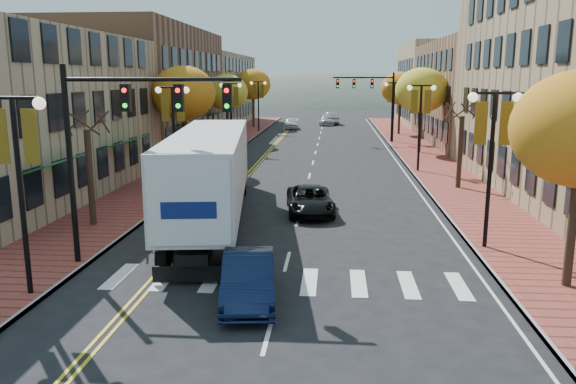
# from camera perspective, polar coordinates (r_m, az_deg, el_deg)

# --- Properties ---
(ground) EXTENTS (200.00, 200.00, 0.00)m
(ground) POSITION_cam_1_polar(r_m,az_deg,el_deg) (16.82, -1.26, -11.43)
(ground) COLOR black
(ground) RESTS_ON ground
(sidewalk_left) EXTENTS (4.00, 85.00, 0.15)m
(sidewalk_left) POSITION_cam_1_polar(r_m,az_deg,el_deg) (49.48, -7.74, 3.97)
(sidewalk_left) COLOR brown
(sidewalk_left) RESTS_ON ground
(sidewalk_right) EXTENTS (4.00, 85.00, 0.15)m
(sidewalk_right) POSITION_cam_1_polar(r_m,az_deg,el_deg) (48.88, 13.38, 3.66)
(sidewalk_right) COLOR brown
(sidewalk_right) RESTS_ON ground
(building_left_mid) EXTENTS (12.00, 24.00, 11.00)m
(building_left_mid) POSITION_cam_1_polar(r_m,az_deg,el_deg) (54.67, -15.44, 10.08)
(building_left_mid) COLOR brown
(building_left_mid) RESTS_ON ground
(building_left_far) EXTENTS (12.00, 26.00, 9.50)m
(building_left_far) POSITION_cam_1_polar(r_m,az_deg,el_deg) (78.65, -9.12, 10.15)
(building_left_far) COLOR #9E8966
(building_left_far) RESTS_ON ground
(building_right_mid) EXTENTS (15.00, 24.00, 10.00)m
(building_right_mid) POSITION_cam_1_polar(r_m,az_deg,el_deg) (59.83, 21.40, 9.33)
(building_right_mid) COLOR brown
(building_right_mid) RESTS_ON ground
(building_right_far) EXTENTS (15.00, 20.00, 11.00)m
(building_right_far) POSITION_cam_1_polar(r_m,az_deg,el_deg) (81.16, 17.01, 10.37)
(building_right_far) COLOR #9E8966
(building_right_far) RESTS_ON ground
(tree_left_a) EXTENTS (0.28, 0.28, 4.20)m
(tree_left_a) POSITION_cam_1_polar(r_m,az_deg,el_deg) (26.06, -19.44, 1.38)
(tree_left_a) COLOR #382619
(tree_left_a) RESTS_ON sidewalk_left
(tree_left_b) EXTENTS (4.48, 4.48, 7.21)m
(tree_left_b) POSITION_cam_1_polar(r_m,az_deg,el_deg) (40.81, -10.53, 9.84)
(tree_left_b) COLOR #382619
(tree_left_b) RESTS_ON sidewalk_left
(tree_left_c) EXTENTS (4.16, 4.16, 6.69)m
(tree_left_c) POSITION_cam_1_polar(r_m,az_deg,el_deg) (56.42, -6.23, 10.01)
(tree_left_c) COLOR #382619
(tree_left_c) RESTS_ON sidewalk_left
(tree_left_d) EXTENTS (4.61, 4.61, 7.42)m
(tree_left_d) POSITION_cam_1_polar(r_m,az_deg,el_deg) (74.16, -3.58, 10.85)
(tree_left_d) COLOR #382619
(tree_left_d) RESTS_ON sidewalk_left
(tree_right_b) EXTENTS (0.28, 0.28, 4.20)m
(tree_right_b) POSITION_cam_1_polar(r_m,az_deg,el_deg) (34.46, 17.07, 3.89)
(tree_right_b) COLOR #382619
(tree_right_b) RESTS_ON sidewalk_right
(tree_right_c) EXTENTS (4.48, 4.48, 7.21)m
(tree_right_c) POSITION_cam_1_polar(r_m,az_deg,el_deg) (49.94, 13.42, 10.01)
(tree_right_c) COLOR #382619
(tree_right_c) RESTS_ON sidewalk_right
(tree_right_d) EXTENTS (4.35, 4.35, 7.00)m
(tree_right_d) POSITION_cam_1_polar(r_m,az_deg,el_deg) (65.81, 11.34, 10.28)
(tree_right_d) COLOR #382619
(tree_right_d) RESTS_ON sidewalk_right
(lamp_left_a) EXTENTS (1.96, 0.36, 6.05)m
(lamp_left_a) POSITION_cam_1_polar(r_m,az_deg,el_deg) (18.04, -25.79, 3.17)
(lamp_left_a) COLOR black
(lamp_left_a) RESTS_ON ground
(lamp_left_b) EXTENTS (1.96, 0.36, 6.05)m
(lamp_left_b) POSITION_cam_1_polar(r_m,az_deg,el_deg) (32.77, -11.57, 7.39)
(lamp_left_b) COLOR black
(lamp_left_b) RESTS_ON ground
(lamp_left_c) EXTENTS (1.96, 0.36, 6.05)m
(lamp_left_c) POSITION_cam_1_polar(r_m,az_deg,el_deg) (50.28, -5.81, 8.96)
(lamp_left_c) COLOR black
(lamp_left_c) RESTS_ON ground
(lamp_left_d) EXTENTS (1.96, 0.36, 6.05)m
(lamp_left_d) POSITION_cam_1_polar(r_m,az_deg,el_deg) (68.04, -3.03, 9.69)
(lamp_left_d) COLOR black
(lamp_left_d) RESTS_ON ground
(lamp_right_a) EXTENTS (1.96, 0.36, 6.05)m
(lamp_right_a) POSITION_cam_1_polar(r_m,az_deg,el_deg) (22.29, 20.03, 5.03)
(lamp_right_a) COLOR black
(lamp_right_a) RESTS_ON ground
(lamp_right_b) EXTENTS (1.96, 0.36, 6.05)m
(lamp_right_b) POSITION_cam_1_polar(r_m,az_deg,el_deg) (39.89, 13.31, 8.03)
(lamp_right_b) COLOR black
(lamp_right_b) RESTS_ON ground
(lamp_right_c) EXTENTS (1.96, 0.36, 6.05)m
(lamp_right_c) POSITION_cam_1_polar(r_m,az_deg,el_deg) (57.73, 10.70, 9.16)
(lamp_right_c) COLOR black
(lamp_right_c) RESTS_ON ground
(traffic_mast_near) EXTENTS (6.10, 0.35, 7.00)m
(traffic_mast_near) POSITION_cam_1_polar(r_m,az_deg,el_deg) (19.78, -16.47, 6.33)
(traffic_mast_near) COLOR black
(traffic_mast_near) RESTS_ON ground
(traffic_mast_far) EXTENTS (6.10, 0.34, 7.00)m
(traffic_mast_far) POSITION_cam_1_polar(r_m,az_deg,el_deg) (57.54, 8.69, 9.85)
(traffic_mast_far) COLOR black
(traffic_mast_far) RESTS_ON ground
(semi_truck) EXTENTS (4.88, 17.34, 4.28)m
(semi_truck) POSITION_cam_1_polar(r_m,az_deg,el_deg) (25.68, -7.67, 2.38)
(semi_truck) COLOR black
(semi_truck) RESTS_ON ground
(navy_sedan) EXTENTS (2.06, 4.49, 1.43)m
(navy_sedan) POSITION_cam_1_polar(r_m,az_deg,el_deg) (16.93, -4.04, -8.70)
(navy_sedan) COLOR black
(navy_sedan) RESTS_ON ground
(black_suv) EXTENTS (2.71, 4.95, 1.31)m
(black_suv) POSITION_cam_1_polar(r_m,az_deg,el_deg) (27.49, 2.25, -0.83)
(black_suv) COLOR black
(black_suv) RESTS_ON ground
(car_far_white) EXTENTS (2.15, 4.41, 1.45)m
(car_far_white) POSITION_cam_1_polar(r_m,az_deg,el_deg) (72.63, 0.32, 7.00)
(car_far_white) COLOR silver
(car_far_white) RESTS_ON ground
(car_far_silver) EXTENTS (2.50, 5.21, 1.46)m
(car_far_silver) POSITION_cam_1_polar(r_m,az_deg,el_deg) (78.88, 4.09, 7.35)
(car_far_silver) COLOR #AFAEB6
(car_far_silver) RESTS_ON ground
(car_far_oncoming) EXTENTS (2.36, 5.09, 1.62)m
(car_far_oncoming) POSITION_cam_1_polar(r_m,az_deg,el_deg) (80.19, 4.39, 7.47)
(car_far_oncoming) COLOR #B5B4BC
(car_far_oncoming) RESTS_ON ground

